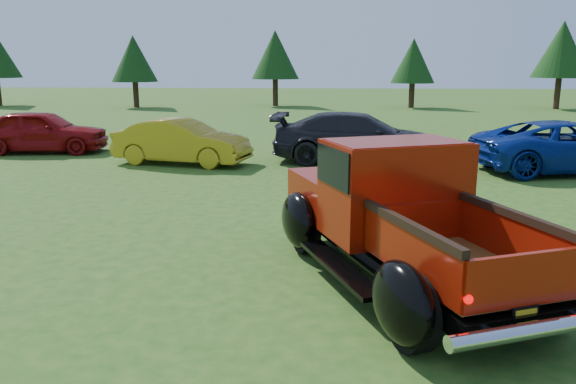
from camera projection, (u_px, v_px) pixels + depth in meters
The scene contains 10 objects.
ground at pixel (281, 265), 7.91m from camera, with size 120.00×120.00×0.00m, color #244E16.
tree_west at pixel (134, 59), 36.26m from camera, with size 2.94×2.94×4.60m.
tree_mid_left at pixel (275, 55), 37.51m from camera, with size 3.20×3.20×5.00m.
tree_mid_right at pixel (413, 61), 36.00m from camera, with size 2.82×2.82×4.40m.
tree_east at pixel (562, 50), 34.73m from camera, with size 3.46×3.46×5.40m.
pickup_truck at pixel (393, 211), 7.45m from camera, with size 3.68×5.19×1.81m.
show_car_red at pixel (42, 131), 17.90m from camera, with size 1.62×4.03×1.37m, color maroon.
show_car_yellow at pixel (182, 142), 15.84m from camera, with size 1.34×3.83×1.26m, color #B79418.
show_car_grey at pixel (359, 138), 16.06m from camera, with size 2.00×4.93×1.43m, color black.
show_car_blue at pixel (569, 147), 14.61m from camera, with size 2.23×4.83×1.34m, color navy.
Camera 1 is at (0.63, -7.45, 2.77)m, focal length 35.00 mm.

